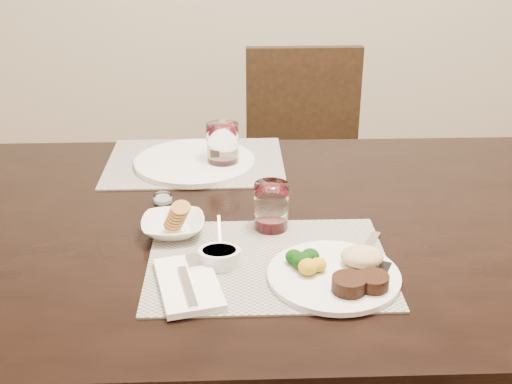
{
  "coord_description": "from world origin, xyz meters",
  "views": [
    {
      "loc": [
        -0.26,
        -1.23,
        1.39
      ],
      "look_at": [
        -0.21,
        -0.0,
        0.82
      ],
      "focal_mm": 45.0,
      "sensor_mm": 36.0,
      "label": 1
    }
  ],
  "objects_px": {
    "steak_knife": "(377,270)",
    "cracker_bowl": "(173,225)",
    "wine_glass_near": "(271,208)",
    "dinner_plate": "(340,272)",
    "chair_far": "(304,162)",
    "far_plate": "(195,162)"
  },
  "relations": [
    {
      "from": "steak_knife",
      "to": "cracker_bowl",
      "type": "relative_size",
      "value": 1.72
    },
    {
      "from": "wine_glass_near",
      "to": "dinner_plate",
      "type": "bearing_deg",
      "value": -60.7
    },
    {
      "from": "chair_far",
      "to": "far_plate",
      "type": "distance_m",
      "value": 0.76
    },
    {
      "from": "chair_far",
      "to": "steak_knife",
      "type": "distance_m",
      "value": 1.18
    },
    {
      "from": "chair_far",
      "to": "steak_knife",
      "type": "xyz_separation_m",
      "value": [
        0.01,
        -1.16,
        0.26
      ]
    },
    {
      "from": "dinner_plate",
      "to": "steak_knife",
      "type": "relative_size",
      "value": 1.05
    },
    {
      "from": "dinner_plate",
      "to": "far_plate",
      "type": "distance_m",
      "value": 0.63
    },
    {
      "from": "cracker_bowl",
      "to": "wine_glass_near",
      "type": "bearing_deg",
      "value": 4.91
    },
    {
      "from": "steak_knife",
      "to": "far_plate",
      "type": "xyz_separation_m",
      "value": [
        -0.36,
        0.54,
        0.0
      ]
    },
    {
      "from": "dinner_plate",
      "to": "cracker_bowl",
      "type": "relative_size",
      "value": 1.8
    },
    {
      "from": "dinner_plate",
      "to": "wine_glass_near",
      "type": "distance_m",
      "value": 0.24
    },
    {
      "from": "chair_far",
      "to": "wine_glass_near",
      "type": "relative_size",
      "value": 9.03
    },
    {
      "from": "chair_far",
      "to": "cracker_bowl",
      "type": "distance_m",
      "value": 1.09
    },
    {
      "from": "steak_knife",
      "to": "cracker_bowl",
      "type": "distance_m",
      "value": 0.43
    },
    {
      "from": "chair_far",
      "to": "cracker_bowl",
      "type": "height_order",
      "value": "chair_far"
    },
    {
      "from": "dinner_plate",
      "to": "far_plate",
      "type": "xyz_separation_m",
      "value": [
        -0.29,
        0.56,
        -0.01
      ]
    },
    {
      "from": "dinner_plate",
      "to": "far_plate",
      "type": "height_order",
      "value": "dinner_plate"
    },
    {
      "from": "chair_far",
      "to": "far_plate",
      "type": "bearing_deg",
      "value": -120.21
    },
    {
      "from": "cracker_bowl",
      "to": "chair_far",
      "type": "bearing_deg",
      "value": 68.71
    },
    {
      "from": "chair_far",
      "to": "wine_glass_near",
      "type": "distance_m",
      "value": 1.03
    },
    {
      "from": "steak_knife",
      "to": "wine_glass_near",
      "type": "distance_m",
      "value": 0.27
    },
    {
      "from": "dinner_plate",
      "to": "steak_knife",
      "type": "height_order",
      "value": "dinner_plate"
    }
  ]
}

